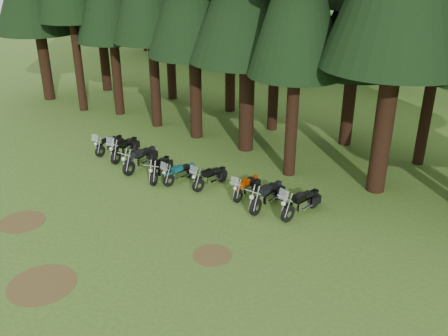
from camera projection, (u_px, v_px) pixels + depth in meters
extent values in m
plane|color=#395A21|center=(113.00, 223.00, 19.54)|extent=(120.00, 120.00, 0.00)
cylinder|color=black|center=(44.00, 60.00, 33.82)|extent=(0.73, 0.73, 5.51)
cylinder|color=black|center=(78.00, 58.00, 31.27)|extent=(0.52, 0.52, 6.77)
cylinder|color=black|center=(116.00, 71.00, 30.83)|extent=(0.58, 0.58, 5.53)
cylinder|color=black|center=(155.00, 76.00, 28.67)|extent=(0.58, 0.58, 5.99)
cylinder|color=black|center=(196.00, 89.00, 27.06)|extent=(0.66, 0.66, 5.57)
cylinder|color=black|center=(247.00, 97.00, 25.33)|extent=(0.77, 0.77, 5.70)
cylinder|color=black|center=(292.00, 117.00, 22.50)|extent=(0.55, 0.55, 5.71)
cylinder|color=black|center=(385.00, 119.00, 20.79)|extent=(0.80, 0.80, 6.62)
cylinder|color=black|center=(104.00, 50.00, 35.89)|extent=(0.67, 0.67, 5.87)
cylinder|color=black|center=(171.00, 59.00, 33.92)|extent=(0.60, 0.60, 5.53)
cylinder|color=black|center=(230.00, 68.00, 31.38)|extent=(0.65, 0.65, 5.55)
cylinder|color=black|center=(274.00, 83.00, 28.20)|extent=(0.58, 0.58, 5.52)
cylinder|color=black|center=(349.00, 102.00, 26.27)|extent=(0.66, 0.66, 4.70)
cone|color=black|center=(358.00, 14.00, 24.41)|extent=(4.94, 4.94, 5.87)
cylinder|color=black|center=(427.00, 110.00, 23.68)|extent=(0.53, 0.53, 5.56)
cylinder|color=black|center=(144.00, 34.00, 49.60)|extent=(0.36, 0.36, 3.33)
cylinder|color=black|center=(196.00, 40.00, 46.76)|extent=(0.36, 0.36, 3.29)
sphere|color=#3C6728|center=(200.00, 1.00, 43.91)|extent=(5.49, 5.49, 5.49)
cylinder|color=black|center=(239.00, 51.00, 43.15)|extent=(0.36, 0.36, 2.80)
sphere|color=#3C6728|center=(240.00, 6.00, 41.60)|extent=(6.53, 6.53, 6.53)
sphere|color=#3C6728|center=(246.00, 16.00, 40.73)|extent=(4.67, 4.67, 4.67)
cylinder|color=black|center=(301.00, 60.00, 40.42)|extent=(0.36, 0.36, 2.55)
sphere|color=#3C6728|center=(303.00, 17.00, 39.01)|extent=(5.95, 5.95, 5.95)
sphere|color=#3C6728|center=(311.00, 27.00, 38.22)|extent=(4.25, 4.25, 4.25)
cylinder|color=black|center=(382.00, 68.00, 38.00)|extent=(0.36, 0.36, 2.47)
sphere|color=#3C6728|center=(388.00, 24.00, 36.64)|extent=(5.76, 5.76, 5.76)
sphere|color=#3C6728|center=(397.00, 35.00, 35.87)|extent=(4.12, 4.12, 4.12)
cylinder|color=#4C3D1E|center=(22.00, 222.00, 19.63)|extent=(1.80, 1.80, 0.01)
cylinder|color=#4C3D1E|center=(212.00, 255.00, 17.54)|extent=(1.40, 1.40, 0.01)
cylinder|color=#4C3D1E|center=(42.00, 284.00, 16.04)|extent=(2.20, 2.20, 0.01)
cylinder|color=black|center=(100.00, 151.00, 25.47)|extent=(0.16, 0.61, 0.60)
cylinder|color=black|center=(119.00, 143.00, 26.55)|extent=(0.16, 0.61, 0.60)
cube|color=silver|center=(110.00, 145.00, 26.01)|extent=(0.29, 0.65, 0.31)
cube|color=black|center=(107.00, 140.00, 25.71)|extent=(0.30, 0.51, 0.22)
cube|color=black|center=(113.00, 139.00, 26.05)|extent=(0.30, 0.51, 0.11)
cube|color=silver|center=(95.00, 138.00, 24.92)|extent=(0.39, 0.13, 0.36)
cylinder|color=black|center=(116.00, 157.00, 24.61)|extent=(0.29, 0.72, 0.70)
cylinder|color=black|center=(134.00, 146.00, 25.99)|extent=(0.29, 0.72, 0.70)
cube|color=silver|center=(126.00, 149.00, 25.30)|extent=(0.44, 0.79, 0.36)
cube|color=black|center=(122.00, 144.00, 24.94)|extent=(0.43, 0.64, 0.25)
cube|color=black|center=(128.00, 141.00, 25.37)|extent=(0.43, 0.64, 0.13)
cube|color=silver|center=(110.00, 142.00, 23.96)|extent=(0.46, 0.22, 0.42)
cylinder|color=black|center=(129.00, 168.00, 23.40)|extent=(0.20, 0.74, 0.73)
cylinder|color=black|center=(152.00, 156.00, 24.73)|extent=(0.20, 0.74, 0.73)
cube|color=silver|center=(141.00, 160.00, 24.07)|extent=(0.36, 0.79, 0.37)
cube|color=black|center=(137.00, 154.00, 23.70)|extent=(0.37, 0.63, 0.26)
cube|color=black|center=(144.00, 151.00, 24.12)|extent=(0.37, 0.63, 0.13)
cylinder|color=black|center=(154.00, 179.00, 22.46)|extent=(0.35, 0.67, 0.66)
cylinder|color=black|center=(166.00, 165.00, 23.81)|extent=(0.35, 0.67, 0.66)
cube|color=silver|center=(161.00, 169.00, 23.14)|extent=(0.50, 0.75, 0.34)
cube|color=black|center=(158.00, 164.00, 22.79)|extent=(0.47, 0.62, 0.24)
cube|color=black|center=(162.00, 161.00, 23.21)|extent=(0.47, 0.62, 0.12)
cylinder|color=black|center=(169.00, 180.00, 22.38)|extent=(0.21, 0.59, 0.58)
cylinder|color=black|center=(191.00, 171.00, 23.27)|extent=(0.21, 0.59, 0.58)
cube|color=silver|center=(181.00, 174.00, 22.82)|extent=(0.34, 0.65, 0.30)
cube|color=#126172|center=(177.00, 169.00, 22.56)|extent=(0.34, 0.52, 0.21)
cube|color=black|center=(184.00, 167.00, 22.83)|extent=(0.34, 0.52, 0.11)
cube|color=silver|center=(163.00, 166.00, 21.88)|extent=(0.38, 0.17, 0.35)
cylinder|color=black|center=(198.00, 185.00, 21.89)|extent=(0.24, 0.63, 0.61)
cylinder|color=black|center=(222.00, 175.00, 22.81)|extent=(0.24, 0.63, 0.61)
cube|color=silver|center=(211.00, 178.00, 22.35)|extent=(0.37, 0.69, 0.32)
cube|color=black|center=(208.00, 173.00, 22.07)|extent=(0.36, 0.55, 0.22)
cube|color=black|center=(215.00, 171.00, 22.36)|extent=(0.36, 0.55, 0.11)
cube|color=silver|center=(193.00, 170.00, 21.37)|extent=(0.41, 0.18, 0.37)
cylinder|color=black|center=(238.00, 196.00, 21.01)|extent=(0.14, 0.59, 0.59)
cylinder|color=black|center=(254.00, 184.00, 22.05)|extent=(0.14, 0.59, 0.59)
cube|color=silver|center=(247.00, 188.00, 21.53)|extent=(0.27, 0.63, 0.30)
cube|color=#D63E01|center=(245.00, 183.00, 21.24)|extent=(0.28, 0.50, 0.21)
cube|color=black|center=(250.00, 180.00, 21.57)|extent=(0.28, 0.50, 0.11)
cube|color=silver|center=(235.00, 181.00, 20.48)|extent=(0.38, 0.12, 0.35)
cylinder|color=black|center=(256.00, 207.00, 20.01)|extent=(0.17, 0.72, 0.71)
cylinder|color=black|center=(277.00, 192.00, 21.22)|extent=(0.17, 0.72, 0.71)
cube|color=silver|center=(268.00, 197.00, 20.61)|extent=(0.32, 0.76, 0.37)
cube|color=black|center=(265.00, 190.00, 20.27)|extent=(0.34, 0.60, 0.26)
cube|color=black|center=(271.00, 187.00, 20.65)|extent=(0.34, 0.60, 0.13)
cylinder|color=black|center=(288.00, 214.00, 19.53)|extent=(0.29, 0.71, 0.70)
cylinder|color=black|center=(314.00, 200.00, 20.55)|extent=(0.29, 0.71, 0.70)
cube|color=silver|center=(302.00, 204.00, 20.03)|extent=(0.44, 0.79, 0.36)
cube|color=black|center=(299.00, 198.00, 19.72)|extent=(0.43, 0.63, 0.25)
cube|color=black|center=(306.00, 195.00, 20.04)|extent=(0.43, 0.63, 0.13)
cube|color=silver|center=(284.00, 195.00, 18.94)|extent=(0.46, 0.22, 0.42)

